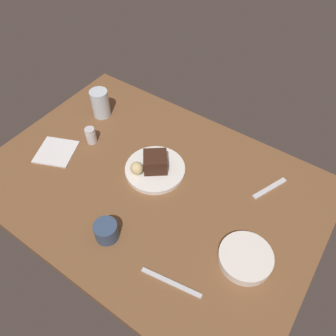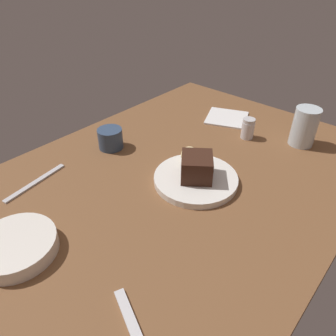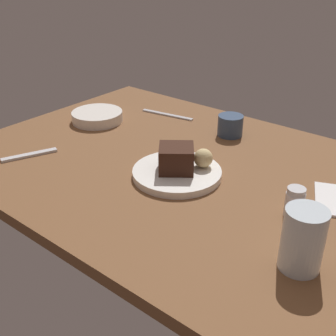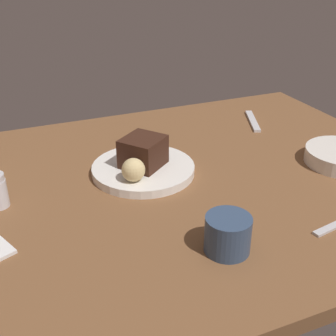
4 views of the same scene
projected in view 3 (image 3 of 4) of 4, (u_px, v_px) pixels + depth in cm
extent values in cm
cube|color=brown|center=(183.00, 171.00, 113.17)|extent=(120.00, 84.00, 3.00)
cylinder|color=white|center=(177.00, 173.00, 107.09)|extent=(22.32, 22.32, 1.82)
cube|color=#381E14|center=(176.00, 158.00, 105.13)|extent=(11.55, 11.46, 6.38)
sphere|color=#DBC184|center=(204.00, 158.00, 107.30)|extent=(4.81, 4.81, 4.81)
cylinder|color=silver|center=(294.00, 204.00, 90.80)|extent=(4.12, 4.12, 5.56)
cylinder|color=silver|center=(296.00, 191.00, 89.22)|extent=(3.91, 3.91, 1.20)
cylinder|color=silver|center=(303.00, 240.00, 74.77)|extent=(7.54, 7.54, 12.09)
cylinder|color=white|center=(97.00, 116.00, 139.72)|extent=(16.45, 16.45, 3.33)
cylinder|color=#334766|center=(230.00, 126.00, 128.94)|extent=(7.57, 7.57, 6.28)
cube|color=silver|center=(29.00, 155.00, 117.43)|extent=(7.47, 14.53, 0.70)
cube|color=silver|center=(167.00, 115.00, 145.08)|extent=(18.97, 4.55, 0.50)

